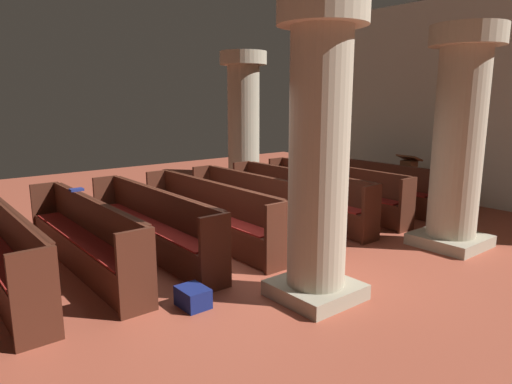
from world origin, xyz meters
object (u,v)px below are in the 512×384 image
pew_row_2 (298,195)px  pew_row_3 (257,203)px  pew_row_4 (209,211)px  lectern (408,182)px  pew_row_6 (84,234)px  pillar_far_side (244,122)px  pew_row_0 (365,183)px  pew_row_7 (1,249)px  kneeler_box_navy (193,297)px  pew_row_1 (333,189)px  pew_row_5 (152,222)px  hymn_book (76,190)px  pillar_aisle_side (459,136)px  pillar_aisle_rear (319,150)px

pew_row_2 → pew_row_3: same height
pew_row_4 → lectern: lectern is taller
pew_row_6 → pillar_far_side: size_ratio=1.04×
pew_row_0 → pew_row_2: 2.02m
pew_row_7 → kneeler_box_navy: bearing=38.8°
pew_row_1 → pew_row_6: same height
pew_row_5 → pew_row_2: bearing=90.0°
pew_row_5 → pew_row_7: bearing=-90.0°
pew_row_4 → kneeler_box_navy: size_ratio=9.32×
pew_row_1 → lectern: lectern is taller
pew_row_4 → hymn_book: 2.05m
pew_row_3 → pew_row_6: 3.04m
lectern → hymn_book: 7.05m
pew_row_0 → pew_row_4: 4.05m
pew_row_2 → pew_row_6: 4.05m
pew_row_1 → pew_row_6: (0.00, -5.06, 0.00)m
pew_row_2 → pew_row_5: bearing=-90.0°
lectern → pew_row_2: bearing=-97.3°
lectern → pew_row_4: bearing=-94.4°
pew_row_5 → hymn_book: 1.22m
pew_row_2 → pew_row_1: bearing=90.0°
pew_row_7 → pillar_aisle_side: bearing=66.0°
pew_row_0 → pillar_aisle_side: pillar_aisle_side is taller
pew_row_3 → pillar_far_side: 3.33m
pew_row_6 → pillar_far_side: bearing=118.6°
pew_row_5 → pew_row_6: 1.01m
pew_row_0 → hymn_book: 5.96m
pew_row_7 → hymn_book: hymn_book is taller
pillar_aisle_side → lectern: 3.41m
pillar_far_side → lectern: (2.97, 2.39, -1.30)m
pew_row_0 → hymn_book: hymn_book is taller
pew_row_4 → hymn_book: (-0.77, -1.84, 0.47)m
pillar_far_side → pillar_aisle_rear: 5.97m
pew_row_1 → pew_row_3: size_ratio=1.00×
pillar_far_side → kneeler_box_navy: (4.51, -4.19, -1.64)m
pew_row_5 → pillar_far_side: (-2.58, 3.72, 1.25)m
pew_row_5 → pew_row_6: (0.00, -1.01, 0.00)m
pew_row_2 → pew_row_5: size_ratio=1.00×
pew_row_7 → pillar_far_side: pillar_far_side is taller
pew_row_3 → pew_row_7: (0.00, -4.05, 0.00)m
pew_row_5 → pew_row_6: same height
pew_row_2 → pew_row_6: (0.00, -4.05, 0.00)m
pew_row_4 → pew_row_5: bearing=-90.0°
pillar_aisle_side → pillar_aisle_rear: 3.09m
pew_row_7 → pillar_far_side: (-2.58, 5.74, 1.25)m
pew_row_3 → pew_row_6: size_ratio=1.00×
pew_row_3 → kneeler_box_navy: 3.18m
pew_row_2 → pew_row_4: bearing=-90.0°
pew_row_2 → pillar_far_side: size_ratio=1.04×
lectern → pew_row_3: bearing=-95.5°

